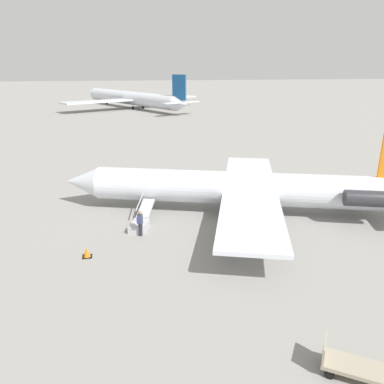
{
  "coord_description": "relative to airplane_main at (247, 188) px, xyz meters",
  "views": [
    {
      "loc": [
        8.55,
        25.95,
        10.72
      ],
      "look_at": [
        3.34,
        -0.29,
        1.76
      ],
      "focal_mm": 35.0,
      "sensor_mm": 36.0,
      "label": 1
    }
  ],
  "objects": [
    {
      "name": "boarding_stairs",
      "position": [
        8.23,
        1.21,
        -1.61
      ],
      "size": [
        2.24,
        4.13,
        1.66
      ],
      "rotation": [
        0.0,
        0.0,
        -1.9
      ],
      "color": "#B2B2B7",
      "rests_on": "ground"
    },
    {
      "name": "ground_plane",
      "position": [
        0.84,
        -0.29,
        -1.98
      ],
      "size": [
        600.0,
        600.0,
        0.0
      ],
      "primitive_type": "plane",
      "color": "gray"
    },
    {
      "name": "passenger",
      "position": [
        8.32,
        2.62,
        -0.98
      ],
      "size": [
        0.43,
        0.57,
        1.74
      ],
      "rotation": [
        0.0,
        0.0,
        -1.9
      ],
      "color": "#23232D",
      "rests_on": "ground"
    },
    {
      "name": "airplane_main",
      "position": [
        0.0,
        0.0,
        0.0
      ],
      "size": [
        27.06,
        20.93,
        6.62
      ],
      "rotation": [
        0.0,
        0.0,
        -0.33
      ],
      "color": "silver",
      "rests_on": "ground"
    },
    {
      "name": "luggage_cart",
      "position": [
        1.65,
        16.13,
        -1.52
      ],
      "size": [
        2.44,
        2.15,
        1.22
      ],
      "rotation": [
        0.0,
        0.0,
        -0.6
      ],
      "color": "#9E937F",
      "rests_on": "ground"
    },
    {
      "name": "airplane_far_right",
      "position": [
        5.27,
        -79.89,
        0.73
      ],
      "size": [
        37.01,
        46.31,
        9.12
      ],
      "rotation": [
        0.0,
        0.0,
        5.2
      ],
      "color": "silver",
      "rests_on": "ground"
    },
    {
      "name": "traffic_cone_near_stairs",
      "position": [
        11.64,
        4.97,
        -1.69
      ],
      "size": [
        0.56,
        0.56,
        0.62
      ],
      "color": "black",
      "rests_on": "ground"
    }
  ]
}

